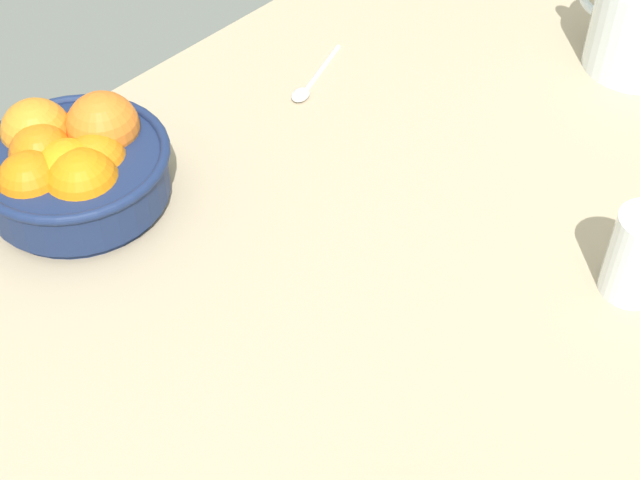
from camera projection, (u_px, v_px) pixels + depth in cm
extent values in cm
cube|color=tan|center=(335.00, 291.00, 101.26)|extent=(145.72, 89.73, 3.00)
cylinder|color=navy|center=(81.00, 196.00, 108.83)|extent=(19.27, 19.27, 1.20)
cylinder|color=navy|center=(76.00, 174.00, 106.42)|extent=(20.94, 20.94, 5.59)
torus|color=navy|center=(71.00, 156.00, 104.44)|extent=(22.14, 22.14, 1.20)
sphere|color=orange|center=(103.00, 127.00, 107.26)|extent=(8.45, 8.45, 8.45)
sphere|color=orange|center=(95.00, 130.00, 108.81)|extent=(7.26, 7.26, 7.26)
sphere|color=orange|center=(37.00, 134.00, 107.98)|extent=(8.33, 8.33, 8.33)
sphere|color=orange|center=(42.00, 155.00, 105.48)|extent=(7.33, 7.33, 7.33)
sphere|color=orange|center=(32.00, 184.00, 102.74)|extent=(7.69, 7.69, 7.69)
sphere|color=orange|center=(70.00, 174.00, 104.21)|extent=(8.11, 8.11, 8.11)
sphere|color=orange|center=(84.00, 185.00, 102.77)|extent=(8.40, 8.40, 8.40)
sphere|color=orange|center=(97.00, 163.00, 105.25)|extent=(7.23, 7.23, 7.23)
cylinder|color=#FB9A3E|center=(639.00, 43.00, 126.03)|extent=(12.78, 12.78, 7.06)
cylinder|color=white|center=(639.00, 255.00, 95.97)|extent=(6.50, 6.50, 10.11)
cylinder|color=yellow|center=(632.00, 276.00, 98.28)|extent=(5.72, 5.72, 3.59)
ellipsoid|color=silver|center=(300.00, 95.00, 122.90)|extent=(3.75, 3.15, 1.00)
cylinder|color=silver|center=(323.00, 66.00, 127.75)|extent=(11.07, 4.37, 0.70)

